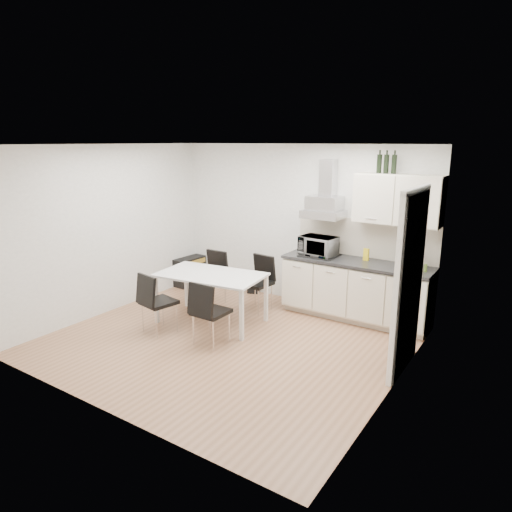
{
  "coord_description": "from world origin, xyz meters",
  "views": [
    {
      "loc": [
        3.48,
        -4.57,
        2.65
      ],
      "look_at": [
        0.13,
        0.53,
        1.1
      ],
      "focal_mm": 32.0,
      "sensor_mm": 36.0,
      "label": 1
    }
  ],
  "objects_px": {
    "chair_far_right": "(257,284)",
    "kitchenette": "(360,266)",
    "chair_near_left": "(159,303)",
    "floor_speaker": "(253,284)",
    "guitar_amp": "(190,271)",
    "chair_near_right": "(211,313)",
    "chair_far_left": "(210,279)",
    "dining_table": "(211,279)"
  },
  "relations": [
    {
      "from": "dining_table",
      "to": "kitchenette",
      "type": "bearing_deg",
      "value": 29.29
    },
    {
      "from": "dining_table",
      "to": "chair_near_left",
      "type": "bearing_deg",
      "value": -124.59
    },
    {
      "from": "kitchenette",
      "to": "chair_far_right",
      "type": "height_order",
      "value": "kitchenette"
    },
    {
      "from": "guitar_amp",
      "to": "floor_speaker",
      "type": "relative_size",
      "value": 2.0
    },
    {
      "from": "chair_far_left",
      "to": "chair_far_right",
      "type": "bearing_deg",
      "value": -167.94
    },
    {
      "from": "guitar_amp",
      "to": "dining_table",
      "type": "bearing_deg",
      "value": -35.33
    },
    {
      "from": "dining_table",
      "to": "floor_speaker",
      "type": "bearing_deg",
      "value": 91.76
    },
    {
      "from": "kitchenette",
      "to": "chair_near_right",
      "type": "distance_m",
      "value": 2.34
    },
    {
      "from": "chair_far_left",
      "to": "chair_near_right",
      "type": "relative_size",
      "value": 1.0
    },
    {
      "from": "chair_far_right",
      "to": "chair_near_left",
      "type": "height_order",
      "value": "same"
    },
    {
      "from": "chair_near_left",
      "to": "guitar_amp",
      "type": "xyz_separation_m",
      "value": [
        -1.13,
        1.93,
        -0.18
      ]
    },
    {
      "from": "kitchenette",
      "to": "dining_table",
      "type": "distance_m",
      "value": 2.21
    },
    {
      "from": "chair_far_left",
      "to": "chair_far_right",
      "type": "xyz_separation_m",
      "value": [
        0.8,
        0.17,
        0.0
      ]
    },
    {
      "from": "chair_near_left",
      "to": "dining_table",
      "type": "bearing_deg",
      "value": 73.09
    },
    {
      "from": "chair_far_right",
      "to": "chair_near_right",
      "type": "bearing_deg",
      "value": 103.21
    },
    {
      "from": "chair_far_right",
      "to": "chair_near_right",
      "type": "xyz_separation_m",
      "value": [
        0.18,
        -1.37,
        0.0
      ]
    },
    {
      "from": "dining_table",
      "to": "guitar_amp",
      "type": "height_order",
      "value": "dining_table"
    },
    {
      "from": "chair_far_left",
      "to": "guitar_amp",
      "type": "xyz_separation_m",
      "value": [
        -1.0,
        0.62,
        -0.18
      ]
    },
    {
      "from": "chair_near_right",
      "to": "chair_near_left",
      "type": "bearing_deg",
      "value": -171.86
    },
    {
      "from": "chair_far_right",
      "to": "floor_speaker",
      "type": "distance_m",
      "value": 0.92
    },
    {
      "from": "chair_far_left",
      "to": "chair_near_left",
      "type": "relative_size",
      "value": 1.0
    },
    {
      "from": "kitchenette",
      "to": "chair_far_right",
      "type": "relative_size",
      "value": 2.86
    },
    {
      "from": "dining_table",
      "to": "chair_far_left",
      "type": "bearing_deg",
      "value": 122.66
    },
    {
      "from": "chair_near_left",
      "to": "guitar_amp",
      "type": "distance_m",
      "value": 2.24
    },
    {
      "from": "chair_far_right",
      "to": "kitchenette",
      "type": "bearing_deg",
      "value": -154.32
    },
    {
      "from": "dining_table",
      "to": "guitar_amp",
      "type": "xyz_separation_m",
      "value": [
        -1.5,
        1.22,
        -0.42
      ]
    },
    {
      "from": "chair_near_left",
      "to": "kitchenette",
      "type": "bearing_deg",
      "value": 53.8
    },
    {
      "from": "chair_far_right",
      "to": "chair_near_left",
      "type": "distance_m",
      "value": 1.62
    },
    {
      "from": "chair_far_left",
      "to": "chair_near_left",
      "type": "bearing_deg",
      "value": 95.43
    },
    {
      "from": "dining_table",
      "to": "chair_near_left",
      "type": "relative_size",
      "value": 1.85
    },
    {
      "from": "guitar_amp",
      "to": "kitchenette",
      "type": "bearing_deg",
      "value": 5.29
    },
    {
      "from": "chair_near_left",
      "to": "guitar_amp",
      "type": "bearing_deg",
      "value": 131.16
    },
    {
      "from": "chair_near_left",
      "to": "guitar_amp",
      "type": "relative_size",
      "value": 1.37
    },
    {
      "from": "dining_table",
      "to": "chair_near_left",
      "type": "height_order",
      "value": "chair_near_left"
    },
    {
      "from": "dining_table",
      "to": "guitar_amp",
      "type": "bearing_deg",
      "value": 133.93
    },
    {
      "from": "chair_far_left",
      "to": "chair_near_left",
      "type": "distance_m",
      "value": 1.31
    },
    {
      "from": "kitchenette",
      "to": "chair_near_left",
      "type": "distance_m",
      "value": 2.97
    },
    {
      "from": "chair_far_right",
      "to": "chair_near_right",
      "type": "height_order",
      "value": "same"
    },
    {
      "from": "chair_near_left",
      "to": "floor_speaker",
      "type": "relative_size",
      "value": 2.75
    },
    {
      "from": "kitchenette",
      "to": "chair_far_left",
      "type": "xyz_separation_m",
      "value": [
        -2.28,
        -0.71,
        -0.39
      ]
    },
    {
      "from": "chair_near_left",
      "to": "chair_near_right",
      "type": "height_order",
      "value": "same"
    },
    {
      "from": "chair_far_right",
      "to": "chair_near_right",
      "type": "relative_size",
      "value": 1.0
    }
  ]
}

